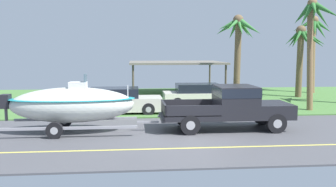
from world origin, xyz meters
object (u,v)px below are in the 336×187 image
(carport_awning, at_px, (176,63))
(palm_tree_near_right, at_px, (314,36))
(palm_tree_near_left, at_px, (238,38))
(parked_sedan_near, at_px, (118,101))
(pickup_truck_towing, at_px, (234,105))
(palm_tree_mid, at_px, (302,45))
(palm_tree_far_right, at_px, (312,25))
(boat_on_trailer, at_px, (72,105))
(parked_sedan_far, at_px, (201,95))

(carport_awning, relative_size, palm_tree_near_right, 1.14)
(palm_tree_near_left, bearing_deg, parked_sedan_near, -153.74)
(parked_sedan_near, distance_m, palm_tree_near_left, 9.13)
(pickup_truck_towing, bearing_deg, palm_tree_mid, 52.70)
(palm_tree_far_right, bearing_deg, pickup_truck_towing, -140.27)
(palm_tree_near_left, distance_m, palm_tree_far_right, 4.78)
(boat_on_trailer, relative_size, parked_sedan_far, 1.39)
(pickup_truck_towing, distance_m, palm_tree_far_right, 8.15)
(palm_tree_near_left, relative_size, palm_tree_mid, 1.10)
(palm_tree_mid, bearing_deg, parked_sedan_near, -156.67)
(palm_tree_near_right, bearing_deg, boat_on_trailer, -142.55)
(carport_awning, height_order, palm_tree_near_left, palm_tree_near_left)
(palm_tree_near_right, height_order, palm_tree_far_right, palm_tree_far_right)
(boat_on_trailer, bearing_deg, palm_tree_near_right, 37.45)
(palm_tree_near_left, relative_size, palm_tree_far_right, 0.91)
(boat_on_trailer, bearing_deg, carport_awning, 65.51)
(carport_awning, bearing_deg, boat_on_trailer, -114.49)
(pickup_truck_towing, distance_m, carport_awning, 12.60)
(carport_awning, bearing_deg, palm_tree_far_right, -49.63)
(parked_sedan_near, bearing_deg, palm_tree_mid, 23.33)
(palm_tree_near_left, bearing_deg, palm_tree_far_right, -48.62)
(pickup_truck_towing, xyz_separation_m, palm_tree_near_left, (2.43, 8.19, 3.13))
(palm_tree_mid, bearing_deg, pickup_truck_towing, -127.30)
(carport_awning, relative_size, palm_tree_far_right, 1.11)
(parked_sedan_near, height_order, palm_tree_mid, palm_tree_mid)
(pickup_truck_towing, distance_m, parked_sedan_near, 6.81)
(parked_sedan_near, height_order, palm_tree_near_left, palm_tree_near_left)
(palm_tree_near_left, bearing_deg, parked_sedan_far, -148.02)
(pickup_truck_towing, xyz_separation_m, carport_awning, (-1.10, 12.47, 1.38))
(parked_sedan_far, distance_m, carport_awning, 6.27)
(carport_awning, bearing_deg, palm_tree_mid, -16.31)
(parked_sedan_near, xyz_separation_m, palm_tree_far_right, (10.70, 0.17, 4.10))
(palm_tree_mid, bearing_deg, palm_tree_near_left, -161.23)
(palm_tree_mid, bearing_deg, parked_sedan_far, -156.36)
(carport_awning, distance_m, palm_tree_near_left, 5.82)
(pickup_truck_towing, relative_size, parked_sedan_far, 1.24)
(boat_on_trailer, xyz_separation_m, palm_tree_near_right, (16.54, 12.67, 3.28))
(pickup_truck_towing, height_order, parked_sedan_near, pickup_truck_towing)
(palm_tree_far_right, bearing_deg, parked_sedan_near, -179.09)
(parked_sedan_far, xyz_separation_m, carport_awning, (-0.84, 5.96, 1.74))
(carport_awning, bearing_deg, palm_tree_near_right, 1.03)
(boat_on_trailer, distance_m, carport_awning, 13.76)
(palm_tree_mid, bearing_deg, carport_awning, 163.69)
(carport_awning, bearing_deg, palm_tree_near_left, -50.49)
(boat_on_trailer, relative_size, palm_tree_mid, 1.24)
(palm_tree_near_left, distance_m, palm_tree_mid, 5.44)
(pickup_truck_towing, relative_size, palm_tree_near_right, 0.93)
(parked_sedan_near, xyz_separation_m, parked_sedan_far, (4.87, 2.05, -0.00))
(parked_sedan_near, xyz_separation_m, carport_awning, (4.03, 8.01, 1.74))
(parked_sedan_far, height_order, carport_awning, carport_awning)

